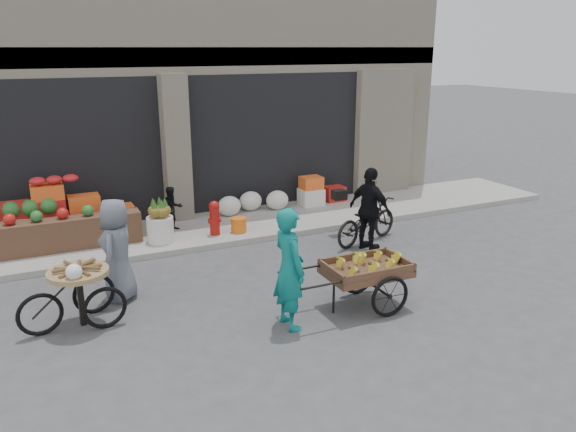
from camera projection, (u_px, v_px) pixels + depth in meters
name	position (u px, v px, depth m)	size (l,w,h in m)	color
ground	(269.00, 314.00, 8.32)	(80.00, 80.00, 0.00)	#424244
sidewalk	(191.00, 232.00, 11.85)	(18.00, 2.20, 0.12)	gray
building	(141.00, 65.00, 14.29)	(14.00, 6.45, 7.00)	beige
fruit_display	(61.00, 215.00, 10.89)	(3.10, 1.12, 1.24)	red
pineapple_bin	(160.00, 229.00, 11.02)	(0.52, 0.52, 0.50)	silver
fire_hydrant	(214.00, 216.00, 11.39)	(0.22, 0.22, 0.71)	#A5140F
orange_bucket	(239.00, 225.00, 11.62)	(0.32, 0.32, 0.30)	orange
right_bay_goods	(290.00, 196.00, 13.34)	(3.35, 0.60, 0.70)	silver
seated_person	(172.00, 209.00, 11.64)	(0.45, 0.35, 0.93)	black
banana_cart	(364.00, 267.00, 8.39)	(2.13, 0.95, 0.89)	brown
vendor_woman	(289.00, 269.00, 7.73)	(0.64, 0.42, 1.75)	#0E6E6B
tricycle_cart	(79.00, 288.00, 7.85)	(1.45, 0.95, 0.95)	#9E7F51
vendor_grey	(117.00, 250.00, 8.62)	(0.79, 0.52, 1.62)	slate
bicycle	(366.00, 221.00, 11.29)	(0.60, 1.72, 0.90)	black
cyclist	(370.00, 209.00, 10.75)	(0.96, 0.40, 1.63)	black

